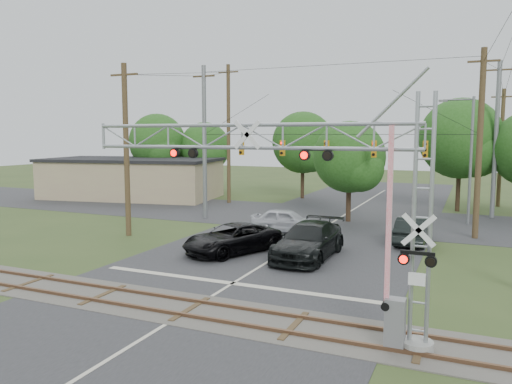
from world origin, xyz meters
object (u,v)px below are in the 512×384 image
at_px(car_dark, 309,241).
at_px(commercial_building, 132,178).
at_px(traffic_signal_span, 340,145).
at_px(streetlight, 468,154).
at_px(crossing_gantry, 306,188).
at_px(pickup_black, 232,239).
at_px(sedan_silver, 286,221).

bearing_deg(car_dark, commercial_building, 145.99).
bearing_deg(traffic_signal_span, streetlight, 32.71).
relative_size(crossing_gantry, pickup_black, 2.12).
xyz_separation_m(traffic_signal_span, pickup_black, (-3.47, -9.40, -4.92)).
xyz_separation_m(sedan_silver, streetlight, (10.69, 7.99, 4.26)).
height_order(crossing_gantry, sedan_silver, crossing_gantry).
bearing_deg(commercial_building, car_dark, -44.75).
bearing_deg(car_dark, pickup_black, -170.72).
bearing_deg(traffic_signal_span, commercial_building, 160.94).
height_order(crossing_gantry, pickup_black, crossing_gantry).
distance_m(traffic_signal_span, streetlight, 9.44).
xyz_separation_m(crossing_gantry, car_dark, (-2.88, 9.55, -3.81)).
bearing_deg(sedan_silver, crossing_gantry, -165.30).
height_order(traffic_signal_span, car_dark, traffic_signal_span).
bearing_deg(sedan_silver, traffic_signal_span, -51.05).
relative_size(sedan_silver, streetlight, 0.51).
xyz_separation_m(pickup_black, streetlight, (11.39, 14.49, 4.26)).
xyz_separation_m(car_dark, sedan_silver, (-3.41, 5.91, -0.12)).
relative_size(pickup_black, commercial_building, 0.31).
height_order(crossing_gantry, car_dark, crossing_gantry).
distance_m(car_dark, streetlight, 16.22).
distance_m(pickup_black, commercial_building, 26.61).
height_order(pickup_black, commercial_building, commercial_building).
bearing_deg(traffic_signal_span, pickup_black, -110.23).
height_order(crossing_gantry, commercial_building, crossing_gantry).
relative_size(car_dark, sedan_silver, 1.36).
bearing_deg(crossing_gantry, traffic_signal_span, 100.88).
relative_size(crossing_gantry, traffic_signal_span, 0.62).
distance_m(commercial_building, streetlight, 31.68).
height_order(sedan_silver, streetlight, streetlight).
bearing_deg(sedan_silver, commercial_building, 54.53).
xyz_separation_m(crossing_gantry, commercial_building, (-26.99, 26.47, -2.71)).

